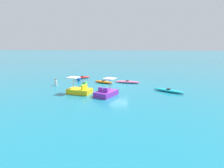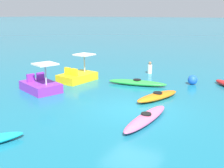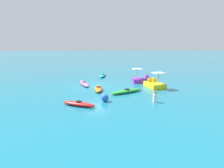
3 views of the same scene
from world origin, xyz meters
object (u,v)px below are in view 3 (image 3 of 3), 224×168
(kayak_red, at_px, (79,104))
(person_near_shore, at_px, (155,97))
(kayak_orange, at_px, (99,89))
(kayak_green, at_px, (127,91))
(pedal_boat_yellow, at_px, (155,84))
(kayak_pink, at_px, (84,83))
(buoy_blue, at_px, (105,98))
(kayak_cyan, at_px, (103,75))
(pedal_boat_purple, at_px, (143,80))

(kayak_red, height_order, person_near_shore, person_near_shore)
(person_near_shore, bearing_deg, kayak_orange, -153.19)
(kayak_green, relative_size, pedal_boat_yellow, 1.42)
(kayak_pink, bearing_deg, buoy_blue, -0.01)
(pedal_boat_yellow, bearing_deg, person_near_shore, -34.64)
(kayak_cyan, height_order, kayak_pink, same)
(kayak_red, bearing_deg, pedal_boat_purple, 124.38)
(pedal_boat_yellow, bearing_deg, buoy_blue, -66.46)
(buoy_blue, bearing_deg, kayak_orange, 169.51)
(person_near_shore, bearing_deg, buoy_blue, -114.61)
(kayak_orange, distance_m, kayak_cyan, 8.74)
(kayak_pink, distance_m, pedal_boat_yellow, 7.80)
(kayak_green, bearing_deg, pedal_boat_purple, 134.04)
(buoy_blue, height_order, person_near_shore, person_near_shore)
(pedal_boat_purple, xyz_separation_m, pedal_boat_yellow, (2.96, -0.31, 0.00))
(kayak_orange, distance_m, person_near_shore, 6.20)
(kayak_orange, bearing_deg, person_near_shore, 26.81)
(kayak_orange, height_order, kayak_cyan, same)
(kayak_cyan, relative_size, kayak_pink, 0.97)
(kayak_red, bearing_deg, kayak_green, 114.34)
(kayak_orange, relative_size, person_near_shore, 3.38)
(kayak_red, bearing_deg, pedal_boat_yellow, 110.30)
(kayak_orange, bearing_deg, buoy_blue, -10.49)
(kayak_pink, bearing_deg, person_near_shore, 22.22)
(kayak_red, height_order, buoy_blue, buoy_blue)
(kayak_green, bearing_deg, person_near_shore, 10.71)
(pedal_boat_purple, xyz_separation_m, buoy_blue, (5.85, -6.93, -0.04))
(kayak_pink, distance_m, person_near_shore, 9.30)
(kayak_green, xyz_separation_m, person_near_shore, (3.51, 0.66, 0.22))
(kayak_cyan, bearing_deg, person_near_shore, -1.88)
(kayak_pink, distance_m, buoy_blue, 7.00)
(kayak_green, height_order, pedal_boat_yellow, pedal_boat_yellow)
(kayak_green, distance_m, pedal_boat_purple, 5.68)
(kayak_red, relative_size, kayak_pink, 0.66)
(kayak_green, xyz_separation_m, kayak_red, (2.25, -4.98, 0.00))
(kayak_cyan, distance_m, buoy_blue, 12.67)
(kayak_cyan, relative_size, person_near_shore, 3.86)
(kayak_green, distance_m, pedal_boat_yellow, 3.90)
(kayak_green, height_order, kayak_orange, same)
(buoy_blue, xyz_separation_m, person_near_shore, (1.61, 3.52, 0.10))
(kayak_red, distance_m, pedal_boat_yellow, 9.33)
(pedal_boat_yellow, bearing_deg, kayak_pink, -121.83)
(kayak_red, bearing_deg, kayak_pink, 163.87)
(kayak_orange, bearing_deg, kayak_green, 46.58)
(kayak_pink, relative_size, buoy_blue, 5.99)
(kayak_cyan, bearing_deg, pedal_boat_yellow, 16.21)
(pedal_boat_yellow, xyz_separation_m, person_near_shore, (4.50, -3.11, 0.05))
(kayak_red, xyz_separation_m, buoy_blue, (-0.35, 2.12, 0.13))
(kayak_orange, distance_m, pedal_boat_purple, 6.50)
(kayak_red, relative_size, pedal_boat_yellow, 0.90)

